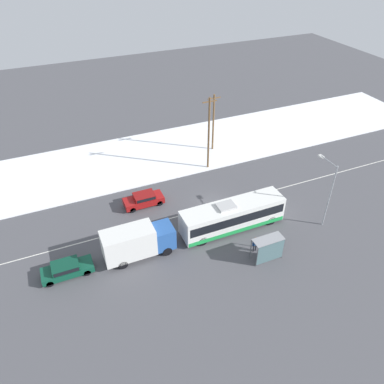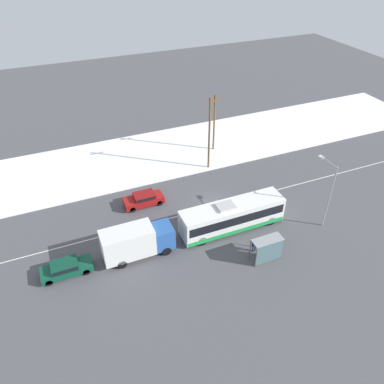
# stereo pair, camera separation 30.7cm
# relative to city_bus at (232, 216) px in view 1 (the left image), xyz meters

# --- Properties ---
(ground_plane) EXTENTS (120.00, 120.00, 0.00)m
(ground_plane) POSITION_rel_city_bus_xyz_m (-0.20, 3.86, -1.56)
(ground_plane) COLOR #4C4C51
(snow_lot) EXTENTS (80.00, 12.86, 0.12)m
(snow_lot) POSITION_rel_city_bus_xyz_m (-0.20, 17.18, -1.50)
(snow_lot) COLOR white
(snow_lot) RESTS_ON ground_plane
(lane_marking_center) EXTENTS (60.00, 0.12, 0.00)m
(lane_marking_center) POSITION_rel_city_bus_xyz_m (-0.20, 3.86, -1.56)
(lane_marking_center) COLOR silver
(lane_marking_center) RESTS_ON ground_plane
(city_bus) EXTENTS (10.86, 2.57, 3.19)m
(city_bus) POSITION_rel_city_bus_xyz_m (0.00, 0.00, 0.00)
(city_bus) COLOR white
(city_bus) RESTS_ON ground_plane
(box_truck) EXTENTS (6.70, 2.30, 3.29)m
(box_truck) POSITION_rel_city_bus_xyz_m (-10.04, -0.03, 0.24)
(box_truck) COLOR silver
(box_truck) RESTS_ON ground_plane
(sedan_car) EXTENTS (4.39, 1.80, 1.43)m
(sedan_car) POSITION_rel_city_bus_xyz_m (-7.18, 7.24, -0.77)
(sedan_car) COLOR maroon
(sedan_car) RESTS_ON ground_plane
(parked_car_near_truck) EXTENTS (4.51, 1.80, 1.33)m
(parked_car_near_truck) POSITION_rel_city_bus_xyz_m (-16.55, 0.20, -0.82)
(parked_car_near_truck) COLOR #0F4733
(parked_car_near_truck) RESTS_ON ground_plane
(pedestrian_at_stop) EXTENTS (0.61, 0.27, 1.71)m
(pedestrian_at_stop) POSITION_rel_city_bus_xyz_m (0.42, -3.87, -0.51)
(pedestrian_at_stop) COLOR #23232D
(pedestrian_at_stop) RESTS_ON ground_plane
(bus_shelter) EXTENTS (2.89, 1.20, 2.40)m
(bus_shelter) POSITION_rel_city_bus_xyz_m (0.91, -5.36, 0.12)
(bus_shelter) COLOR gray
(bus_shelter) RESTS_ON ground_plane
(streetlamp) EXTENTS (0.36, 2.69, 7.20)m
(streetlamp) POSITION_rel_city_bus_xyz_m (8.97, -2.80, 3.02)
(streetlamp) COLOR #9EA3A8
(streetlamp) RESTS_ON ground_plane
(utility_pole_roadside) EXTENTS (1.80, 0.24, 9.47)m
(utility_pole_roadside) POSITION_rel_city_bus_xyz_m (2.66, 11.45, 3.37)
(utility_pole_roadside) COLOR brown
(utility_pole_roadside) RESTS_ON ground_plane
(utility_pole_snowlot) EXTENTS (1.80, 0.24, 7.97)m
(utility_pole_snowlot) POSITION_rel_city_bus_xyz_m (5.26, 15.47, 2.62)
(utility_pole_snowlot) COLOR brown
(utility_pole_snowlot) RESTS_ON ground_plane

